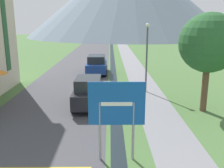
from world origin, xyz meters
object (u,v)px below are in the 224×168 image
at_px(parked_car_far, 97,64).
at_px(parked_car_near, 89,92).
at_px(road_sign, 117,110).
at_px(tree_by_path, 209,43).
at_px(streetlamp, 147,52).

bearing_deg(parked_car_far, parked_car_near, -89.82).
bearing_deg(road_sign, parked_car_near, 104.13).
height_order(parked_car_near, parked_car_far, same).
distance_m(road_sign, tree_by_path, 7.55).
bearing_deg(tree_by_path, parked_car_far, 121.93).
height_order(road_sign, streetlamp, streetlamp).
relative_size(road_sign, parked_car_near, 0.77).
height_order(streetlamp, tree_by_path, tree_by_path).
height_order(road_sign, parked_car_far, road_sign).
relative_size(parked_car_near, streetlamp, 0.78).
height_order(parked_car_near, tree_by_path, tree_by_path).
bearing_deg(streetlamp, parked_car_far, 120.76).
height_order(parked_car_far, tree_by_path, tree_by_path).
bearing_deg(parked_car_near, streetlamp, 40.17).
height_order(road_sign, parked_car_near, road_sign).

